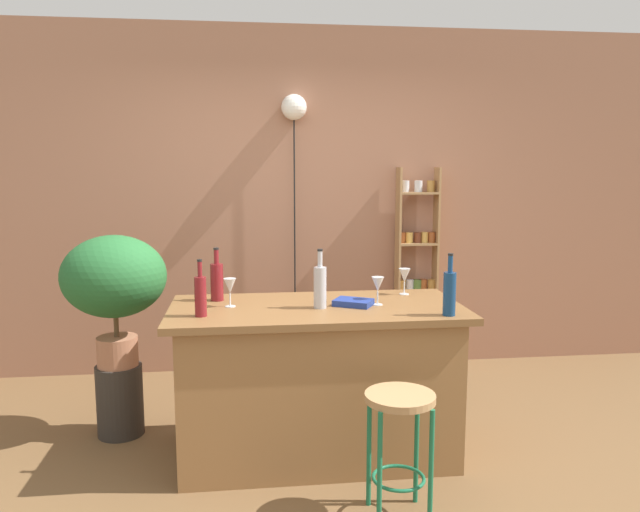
{
  "coord_description": "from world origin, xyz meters",
  "views": [
    {
      "loc": [
        -0.4,
        -3.11,
        1.68
      ],
      "look_at": [
        0.05,
        0.55,
        1.14
      ],
      "focal_mm": 34.42,
      "sensor_mm": 36.0,
      "label": 1
    }
  ],
  "objects": [
    {
      "name": "back_wall",
      "position": [
        0.0,
        1.95,
        1.4
      ],
      "size": [
        6.4,
        0.1,
        2.8
      ],
      "primitive_type": "cube",
      "color": "#9E6B51",
      "rests_on": "ground"
    },
    {
      "name": "kitchen_counter",
      "position": [
        0.0,
        0.3,
        0.45
      ],
      "size": [
        1.68,
        0.82,
        0.89
      ],
      "color": "olive",
      "rests_on": "ground"
    },
    {
      "name": "plant_stool",
      "position": [
        -1.2,
        0.71,
        0.23
      ],
      "size": [
        0.29,
        0.29,
        0.45
      ],
      "primitive_type": "cylinder",
      "color": "#2D2823",
      "rests_on": "ground"
    },
    {
      "name": "bottle_soda_blue",
      "position": [
        0.01,
        0.25,
        1.02
      ],
      "size": [
        0.07,
        0.07,
        0.34
      ],
      "color": "#B2B2B7",
      "rests_on": "kitchen_counter"
    },
    {
      "name": "bottle_olive_oil",
      "position": [
        -0.64,
        0.13,
        1.01
      ],
      "size": [
        0.06,
        0.06,
        0.31
      ],
      "color": "maroon",
      "rests_on": "kitchen_counter"
    },
    {
      "name": "ground",
      "position": [
        0.0,
        0.0,
        0.0
      ],
      "size": [
        12.0,
        12.0,
        0.0
      ],
      "primitive_type": "plane",
      "color": "brown"
    },
    {
      "name": "bottle_spirits_clear",
      "position": [
        0.68,
        -0.01,
        1.02
      ],
      "size": [
        0.07,
        0.07,
        0.34
      ],
      "color": "navy",
      "rests_on": "kitchen_counter"
    },
    {
      "name": "wine_glass_right",
      "position": [
        -0.49,
        0.34,
        1.01
      ],
      "size": [
        0.07,
        0.07,
        0.16
      ],
      "color": "silver",
      "rests_on": "kitchen_counter"
    },
    {
      "name": "bar_stool",
      "position": [
        0.31,
        -0.42,
        0.46
      ],
      "size": [
        0.34,
        0.34,
        0.62
      ],
      "color": "#196642",
      "rests_on": "ground"
    },
    {
      "name": "bottle_vinegar",
      "position": [
        -0.57,
        0.52,
        1.01
      ],
      "size": [
        0.08,
        0.08,
        0.32
      ],
      "color": "maroon",
      "rests_on": "kitchen_counter"
    },
    {
      "name": "wine_glass_center",
      "position": [
        0.35,
        0.29,
        1.01
      ],
      "size": [
        0.07,
        0.07,
        0.16
      ],
      "color": "silver",
      "rests_on": "kitchen_counter"
    },
    {
      "name": "spice_shelf",
      "position": [
        1.02,
        1.8,
        0.84
      ],
      "size": [
        0.34,
        0.15,
        1.68
      ],
      "color": "#A87F51",
      "rests_on": "ground"
    },
    {
      "name": "cookbook",
      "position": [
        0.21,
        0.29,
        0.91
      ],
      "size": [
        0.26,
        0.23,
        0.03
      ],
      "primitive_type": "cube",
      "rotation": [
        0.0,
        0.0,
        -0.5
      ],
      "color": "navy",
      "rests_on": "kitchen_counter"
    },
    {
      "name": "wine_glass_left",
      "position": [
        0.58,
        0.56,
        1.01
      ],
      "size": [
        0.07,
        0.07,
        0.16
      ],
      "color": "silver",
      "rests_on": "kitchen_counter"
    },
    {
      "name": "potted_plant",
      "position": [
        -1.2,
        0.71,
        0.99
      ],
      "size": [
        0.63,
        0.57,
        0.82
      ],
      "color": "#A86B4C",
      "rests_on": "plant_stool"
    },
    {
      "name": "pendant_globe_light",
      "position": [
        0.0,
        1.84,
        2.11
      ],
      "size": [
        0.2,
        0.2,
        2.25
      ],
      "color": "black",
      "rests_on": "ground"
    }
  ]
}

